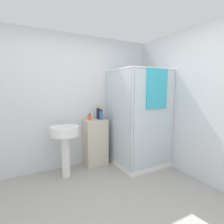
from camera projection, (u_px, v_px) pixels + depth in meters
The scene contains 10 objects.
ground_plane at pixel (115, 221), 1.99m from camera, with size 12.00×12.00×0.00m, color #9E9B93.
wall_back at pixel (71, 102), 3.32m from camera, with size 6.40×0.06×2.50m, color silver.
wall_right at pixel (214, 105), 2.62m from camera, with size 0.06×6.40×2.50m, color silver.
shower_enclosure at pixel (138, 140), 3.42m from camera, with size 0.95×0.98×1.86m.
vanity_cabinet at pixel (96, 142), 3.44m from camera, with size 0.43×0.32×0.91m.
sink at pixel (65, 139), 2.93m from camera, with size 0.48×0.48×1.01m.
soap_dispenser at pixel (90, 117), 3.33m from camera, with size 0.06×0.06×0.12m.
shampoo_bottle_tall_black at pixel (98, 113), 3.43m from camera, with size 0.07×0.07×0.24m.
shampoo_bottle_blue at pixel (101, 115), 3.37m from camera, with size 0.07×0.07×0.20m.
lotion_bottle_white at pixel (92, 116), 3.39m from camera, with size 0.05×0.05×0.16m.
Camera 1 is at (-0.88, -1.59, 1.48)m, focal length 28.00 mm.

